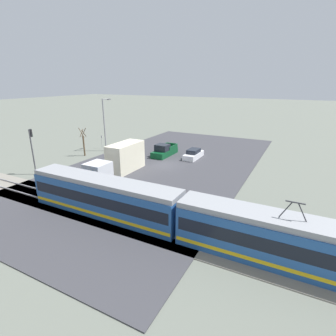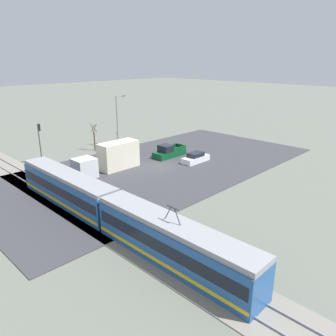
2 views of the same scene
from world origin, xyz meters
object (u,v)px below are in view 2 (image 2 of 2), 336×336
pickup_truck (169,152)px  light_rail_tram (111,211)px  traffic_light_pole (40,139)px  street_lamp_near_crossing (118,118)px  sedan_car_0 (196,158)px  no_parking_sign (116,136)px  box_truck (111,158)px  street_tree (94,138)px

pickup_truck → light_rail_tram: bearing=121.5°
traffic_light_pole → street_lamp_near_crossing: street_lamp_near_crossing is taller
pickup_truck → sedan_car_0: 4.72m
traffic_light_pole → pickup_truck: bearing=-124.5°
light_rail_tram → street_lamp_near_crossing: bearing=-38.7°
sedan_car_0 → no_parking_sign: 16.77m
box_truck → traffic_light_pole: size_ratio=1.62×
box_truck → traffic_light_pole: 10.84m
pickup_truck → street_tree: street_tree is taller
pickup_truck → traffic_light_pole: size_ratio=0.94×
pickup_truck → street_tree: bearing=27.1°
street_tree → light_rail_tram: bearing=149.6°
box_truck → street_tree: (10.23, -4.22, 0.28)m
sedan_car_0 → street_tree: street_tree is taller
light_rail_tram → street_tree: bearing=-30.4°
street_lamp_near_crossing → pickup_truck: bearing=-171.7°
sedan_car_0 → street_tree: (15.92, 6.51, 1.37)m
box_truck → pickup_truck: 10.08m
street_tree → traffic_light_pole: bearing=95.3°
light_rail_tram → traffic_light_pole: size_ratio=5.11×
sedan_car_0 → traffic_light_pole: bearing=46.5°
traffic_light_pole → no_parking_sign: (1.64, -14.31, -2.28)m
light_rail_tram → pickup_truck: 22.62m
traffic_light_pole → street_lamp_near_crossing: size_ratio=0.67×
traffic_light_pole → street_tree: 9.52m
sedan_car_0 → street_lamp_near_crossing: street_lamp_near_crossing is taller
box_truck → pickup_truck: (-1.03, -9.98, -0.95)m
pickup_truck → street_lamp_near_crossing: bearing=8.3°
sedan_car_0 → street_tree: 17.25m
box_truck → no_parking_sign: 14.34m
light_rail_tram → no_parking_sign: size_ratio=12.69×
pickup_truck → sedan_car_0: (-4.66, -0.75, -0.14)m
street_tree → no_parking_sign: street_tree is taller
pickup_truck → traffic_light_pole: (10.39, 15.09, 2.89)m
traffic_light_pole → street_lamp_near_crossing: 13.64m
pickup_truck → sedan_car_0: size_ratio=1.20×
light_rail_tram → street_tree: size_ratio=6.57×
street_lamp_near_crossing → no_parking_sign: bearing=-23.4°
box_truck → street_tree: street_tree is taller
pickup_truck → sedan_car_0: pickup_truck is taller
light_rail_tram → sedan_car_0: light_rail_tram is taller
no_parking_sign → street_tree: bearing=98.8°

